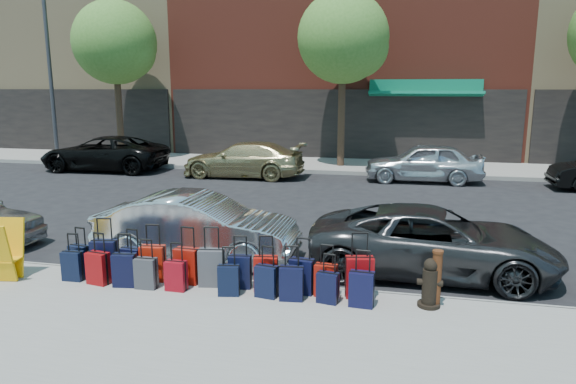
% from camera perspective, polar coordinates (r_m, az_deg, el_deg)
% --- Properties ---
extents(ground, '(120.00, 120.00, 0.00)m').
position_cam_1_polar(ground, '(13.44, -1.12, -3.45)').
color(ground, black).
rests_on(ground, ground).
extents(sidewalk_near, '(60.00, 4.00, 0.15)m').
position_cam_1_polar(sidewalk_near, '(7.64, -13.13, -15.16)').
color(sidewalk_near, gray).
rests_on(sidewalk_near, ground).
extents(sidewalk_far, '(60.00, 4.00, 0.15)m').
position_cam_1_polar(sidewalk_far, '(23.07, 4.75, 3.00)').
color(sidewalk_far, gray).
rests_on(sidewalk_far, ground).
extents(curb_near, '(60.00, 0.08, 0.15)m').
position_cam_1_polar(curb_near, '(9.33, -7.73, -9.90)').
color(curb_near, gray).
rests_on(curb_near, ground).
extents(curb_far, '(60.00, 0.08, 0.15)m').
position_cam_1_polar(curb_far, '(21.10, 4.00, 2.21)').
color(curb_far, gray).
rests_on(curb_far, ground).
extents(building_left, '(15.00, 12.12, 16.00)m').
position_cam_1_polar(building_left, '(36.34, -20.27, 17.95)').
color(building_left, tan).
rests_on(building_left, ground).
extents(tree_left, '(3.80, 3.80, 7.27)m').
position_cam_1_polar(tree_left, '(25.69, -18.40, 15.27)').
color(tree_left, black).
rests_on(tree_left, sidewalk_far).
extents(tree_center, '(3.80, 3.80, 7.27)m').
position_cam_1_polar(tree_center, '(22.33, 6.51, 16.42)').
color(tree_center, black).
rests_on(tree_center, sidewalk_far).
extents(streetlight, '(2.59, 0.18, 8.00)m').
position_cam_1_polar(streetlight, '(26.68, -24.66, 13.04)').
color(streetlight, '#333338').
rests_on(streetlight, sidewalk_far).
extents(suitcase_front_0, '(0.38, 0.25, 0.87)m').
position_cam_1_polar(suitcase_front_0, '(10.07, -22.13, -6.97)').
color(suitcase_front_0, black).
rests_on(suitcase_front_0, sidewalk_near).
extents(suitcase_front_1, '(0.48, 0.31, 1.06)m').
position_cam_1_polar(suitcase_front_1, '(9.78, -19.69, -6.94)').
color(suitcase_front_1, black).
rests_on(suitcase_front_1, sidewalk_near).
extents(suitcase_front_2, '(0.39, 0.23, 0.89)m').
position_cam_1_polar(suitcase_front_2, '(9.54, -16.97, -7.56)').
color(suitcase_front_2, black).
rests_on(suitcase_front_2, sidewalk_near).
extents(suitcase_front_3, '(0.44, 0.28, 1.00)m').
position_cam_1_polar(suitcase_front_3, '(9.33, -14.77, -7.65)').
color(suitcase_front_3, '#AB1B0B').
rests_on(suitcase_front_3, sidewalk_near).
extents(suitcase_front_4, '(0.42, 0.25, 0.99)m').
position_cam_1_polar(suitcase_front_4, '(9.08, -11.16, -8.03)').
color(suitcase_front_4, maroon).
rests_on(suitcase_front_4, sidewalk_near).
extents(suitcase_front_5, '(0.46, 0.30, 1.02)m').
position_cam_1_polar(suitcase_front_5, '(8.89, -8.49, -8.30)').
color(suitcase_front_5, '#404045').
rests_on(suitcase_front_5, sidewalk_near).
extents(suitcase_front_6, '(0.39, 0.25, 0.90)m').
position_cam_1_polar(suitcase_front_6, '(8.76, -5.35, -8.80)').
color(suitcase_front_6, black).
rests_on(suitcase_front_6, sidewalk_near).
extents(suitcase_front_7, '(0.42, 0.27, 0.94)m').
position_cam_1_polar(suitcase_front_7, '(8.61, -2.47, -9.03)').
color(suitcase_front_7, '#AA120A').
rests_on(suitcase_front_7, sidewalk_near).
extents(suitcase_front_8, '(0.41, 0.25, 0.93)m').
position_cam_1_polar(suitcase_front_8, '(8.50, 1.54, -9.32)').
color(suitcase_front_8, black).
rests_on(suitcase_front_8, sidewalk_near).
extents(suitcase_front_9, '(0.37, 0.23, 0.86)m').
position_cam_1_polar(suitcase_front_9, '(8.41, 4.21, -9.75)').
color(suitcase_front_9, '#981309').
rests_on(suitcase_front_9, sidewalk_near).
extents(suitcase_front_10, '(0.48, 0.33, 1.07)m').
position_cam_1_polar(suitcase_front_10, '(8.42, 7.94, -9.33)').
color(suitcase_front_10, maroon).
rests_on(suitcase_front_10, sidewalk_near).
extents(suitcase_back_0, '(0.36, 0.21, 0.84)m').
position_cam_1_polar(suitcase_back_0, '(9.81, -22.77, -7.56)').
color(suitcase_back_0, black).
rests_on(suitcase_back_0, sidewalk_near).
extents(suitcase_back_1, '(0.41, 0.28, 0.90)m').
position_cam_1_polar(suitcase_back_1, '(9.47, -20.34, -7.93)').
color(suitcase_back_1, maroon).
rests_on(suitcase_back_1, sidewalk_near).
extents(suitcase_back_2, '(0.41, 0.28, 0.91)m').
position_cam_1_polar(suitcase_back_2, '(9.22, -17.68, -8.25)').
color(suitcase_back_2, black).
rests_on(suitcase_back_2, sidewalk_near).
extents(suitcase_back_3, '(0.36, 0.22, 0.84)m').
position_cam_1_polar(suitcase_back_3, '(9.03, -15.49, -8.68)').
color(suitcase_back_3, '#37373C').
rests_on(suitcase_back_3, sidewalk_near).
extents(suitcase_back_4, '(0.34, 0.20, 0.81)m').
position_cam_1_polar(suitcase_back_4, '(8.83, -12.34, -9.06)').
color(suitcase_back_4, maroon).
rests_on(suitcase_back_4, sidewalk_near).
extents(suitcase_back_6, '(0.37, 0.26, 0.81)m').
position_cam_1_polar(suitcase_back_6, '(8.49, -6.61, -9.70)').
color(suitcase_back_6, black).
rests_on(suitcase_back_6, sidewalk_near).
extents(suitcase_back_7, '(0.38, 0.26, 0.84)m').
position_cam_1_polar(suitcase_back_7, '(8.37, -2.40, -9.88)').
color(suitcase_back_7, black).
rests_on(suitcase_back_7, sidewalk_near).
extents(suitcase_back_8, '(0.39, 0.25, 0.88)m').
position_cam_1_polar(suitcase_back_8, '(8.25, 0.37, -10.10)').
color(suitcase_back_8, black).
rests_on(suitcase_back_8, sidewalk_near).
extents(suitcase_back_9, '(0.36, 0.25, 0.79)m').
position_cam_1_polar(suitcase_back_9, '(8.19, 4.44, -10.54)').
color(suitcase_back_9, black).
rests_on(suitcase_back_9, sidewalk_near).
extents(suitcase_back_10, '(0.39, 0.24, 0.89)m').
position_cam_1_polar(suitcase_back_10, '(8.10, 8.17, -10.63)').
color(suitcase_back_10, black).
rests_on(suitcase_back_10, sidewalk_near).
extents(fire_hydrant, '(0.39, 0.35, 0.77)m').
position_cam_1_polar(fire_hydrant, '(8.27, 15.47, -9.88)').
color(fire_hydrant, black).
rests_on(fire_hydrant, sidewalk_near).
extents(bollard, '(0.17, 0.17, 0.90)m').
position_cam_1_polar(bollard, '(8.26, 16.18, -9.14)').
color(bollard, '#38190C').
rests_on(bollard, sidewalk_near).
extents(display_rack, '(0.69, 0.74, 1.05)m').
position_cam_1_polar(display_rack, '(10.29, -29.26, -5.76)').
color(display_rack, '#EFA80D').
rests_on(display_rack, sidewalk_near).
extents(car_near_1, '(4.12, 1.51, 1.35)m').
position_cam_1_polar(car_near_1, '(10.62, -9.99, -3.91)').
color(car_near_1, silver).
rests_on(car_near_1, ground).
extents(car_near_2, '(4.62, 2.21, 1.27)m').
position_cam_1_polar(car_near_2, '(10.06, 15.79, -5.28)').
color(car_near_2, '#333335').
rests_on(car_near_2, ground).
extents(car_far_0, '(5.35, 2.58, 1.47)m').
position_cam_1_polar(car_far_0, '(23.24, -19.73, 4.07)').
color(car_far_0, black).
rests_on(car_far_0, ground).
extents(car_far_1, '(4.81, 1.98, 1.39)m').
position_cam_1_polar(car_far_1, '(20.29, -4.98, 3.60)').
color(car_far_1, tan).
rests_on(car_far_1, ground).
extents(car_far_2, '(4.33, 1.81, 1.46)m').
position_cam_1_polar(car_far_2, '(19.86, 14.83, 3.20)').
color(car_far_2, silver).
rests_on(car_far_2, ground).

